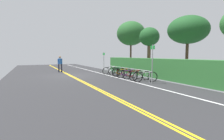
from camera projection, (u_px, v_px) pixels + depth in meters
ground_plane at (70, 76)px, 15.01m from camera, size 37.77×10.48×0.05m
centre_line_yellow_inner at (69, 75)px, 14.97m from camera, size 33.99×0.10×0.00m
centre_line_yellow_outer at (71, 75)px, 15.04m from camera, size 33.99×0.10×0.00m
bike_lane_stripe_white at (101, 74)px, 16.40m from camera, size 33.99×0.12×0.00m
bike_rack at (125, 70)px, 13.76m from camera, size 6.36×0.05×0.80m
bicycle_0 at (110, 70)px, 16.10m from camera, size 0.46×1.71×0.72m
bicycle_1 at (116, 71)px, 15.46m from camera, size 0.61×1.73×0.77m
bicycle_2 at (120, 72)px, 14.86m from camera, size 0.46×1.69×0.74m
bicycle_3 at (122, 73)px, 14.14m from camera, size 0.57×1.73×0.73m
bicycle_4 at (127, 74)px, 13.35m from camera, size 0.60×1.73×0.71m
bicycle_5 at (133, 75)px, 12.72m from camera, size 0.50×1.71×0.71m
bicycle_6 at (140, 76)px, 12.10m from camera, size 0.46×1.75×0.71m
bicycle_7 at (145, 77)px, 11.35m from camera, size 0.64×1.76×0.75m
pedestrian at (60, 63)px, 17.65m from camera, size 0.32×0.49×1.75m
sign_post_near at (104, 60)px, 16.89m from camera, size 0.36×0.07×2.13m
sign_post_far at (152, 61)px, 10.52m from camera, size 0.36×0.06×2.51m
hedge_backdrop at (158, 68)px, 13.40m from camera, size 15.31×1.15×1.56m
tree_near_left at (131, 34)px, 19.54m from camera, size 3.39×3.39×5.83m
tree_mid at (149, 38)px, 16.52m from camera, size 2.01×2.01×4.62m
tree_far_right at (188, 30)px, 12.98m from camera, size 3.14×3.14×4.94m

